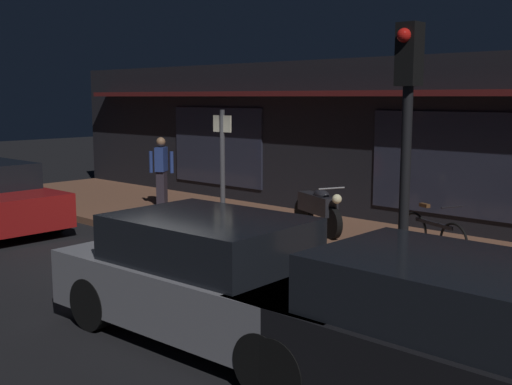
{
  "coord_description": "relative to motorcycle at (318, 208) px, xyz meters",
  "views": [
    {
      "loc": [
        8.8,
        -6.49,
        2.78
      ],
      "look_at": [
        0.58,
        2.4,
        0.95
      ],
      "focal_mm": 44.51,
      "sensor_mm": 36.0,
      "label": 1
    }
  ],
  "objects": [
    {
      "name": "ground_plane",
      "position": [
        -1.49,
        -3.19,
        -0.65
      ],
      "size": [
        60.0,
        60.0,
        0.0
      ],
      "primitive_type": "plane",
      "color": "black"
    },
    {
      "name": "sidewalk_slab",
      "position": [
        -1.49,
        -0.19,
        -0.57
      ],
      "size": [
        18.0,
        4.0,
        0.15
      ],
      "primitive_type": "cube",
      "color": "brown",
      "rests_on": "ground_plane"
    },
    {
      "name": "storefront_building",
      "position": [
        -1.49,
        3.2,
        1.16
      ],
      "size": [
        18.0,
        3.3,
        3.6
      ],
      "color": "black",
      "rests_on": "ground_plane"
    },
    {
      "name": "motorcycle",
      "position": [
        0.0,
        0.0,
        0.0
      ],
      "size": [
        1.61,
        0.86,
        0.97
      ],
      "color": "black",
      "rests_on": "sidewalk_slab"
    },
    {
      "name": "bicycle_parked",
      "position": [
        2.48,
        -0.12,
        -0.14
      ],
      "size": [
        1.54,
        0.72,
        0.91
      ],
      "color": "black",
      "rests_on": "sidewalk_slab"
    },
    {
      "name": "person_photographer",
      "position": [
        -4.71,
        -0.05,
        0.38
      ],
      "size": [
        0.56,
        0.44,
        1.67
      ],
      "color": "#28232D",
      "rests_on": "sidewalk_slab"
    },
    {
      "name": "sign_post",
      "position": [
        -0.91,
        -1.68,
        0.86
      ],
      "size": [
        0.44,
        0.09,
        2.4
      ],
      "color": "#47474C",
      "rests_on": "sidewalk_slab"
    },
    {
      "name": "traffic_light_pole",
      "position": [
        3.65,
        -3.2,
        1.83
      ],
      "size": [
        0.24,
        0.33,
        3.6
      ],
      "color": "black",
      "rests_on": "ground_plane"
    },
    {
      "name": "parked_car_far",
      "position": [
        2.15,
        -4.79,
        0.06
      ],
      "size": [
        4.17,
        1.93,
        1.42
      ],
      "color": "black",
      "rests_on": "ground_plane"
    },
    {
      "name": "parked_car_across",
      "position": [
        5.07,
        -4.72,
        0.06
      ],
      "size": [
        4.1,
        1.78,
        1.42
      ],
      "color": "black",
      "rests_on": "ground_plane"
    }
  ]
}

